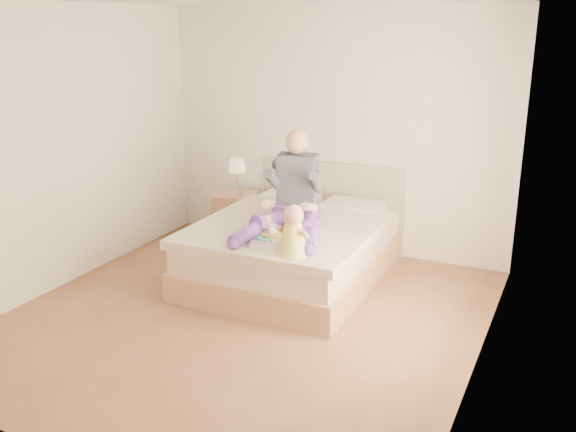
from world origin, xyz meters
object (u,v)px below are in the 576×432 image
at_px(adult, 293,199).
at_px(baby, 294,234).
at_px(bed, 295,247).
at_px(tray, 283,236).
at_px(nightstand, 236,218).

relative_size(adult, baby, 2.69).
bearing_deg(bed, baby, -66.11).
xyz_separation_m(adult, tray, (0.08, -0.38, -0.25)).
distance_m(bed, baby, 1.11).
distance_m(bed, adult, 0.62).
height_order(adult, tray, adult).
relative_size(bed, baby, 4.87).
distance_m(nightstand, tray, 1.78).
height_order(bed, tray, bed).
bearing_deg(adult, tray, -88.80).
relative_size(nightstand, adult, 0.49).
bearing_deg(bed, tray, -75.96).
distance_m(tray, baby, 0.43).
xyz_separation_m(tray, baby, (0.25, -0.31, 0.15)).
distance_m(nightstand, adult, 1.55).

